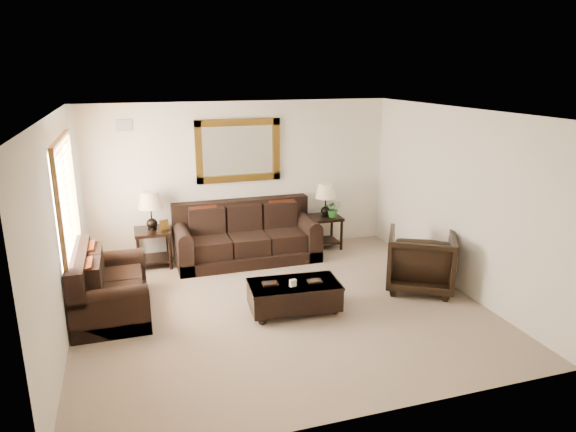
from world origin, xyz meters
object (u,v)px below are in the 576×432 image
object	(u,v)px
sofa	(246,239)
end_table_right	(325,206)
end_table_left	(152,218)
armchair	(421,258)
coffee_table	(294,294)
loveseat	(107,290)

from	to	relation	value
sofa	end_table_right	xyz separation A→B (m)	(1.54, 0.16, 0.43)
end_table_left	armchair	world-z (taller)	end_table_left
coffee_table	end_table_right	bearing A→B (deg)	64.03
end_table_right	armchair	bearing A→B (deg)	-72.69
armchair	end_table_left	bearing A→B (deg)	1.04
loveseat	coffee_table	bearing A→B (deg)	-106.52
sofa	end_table_right	distance (m)	1.61
end_table_right	loveseat	bearing A→B (deg)	-156.90
loveseat	coffee_table	size ratio (longest dim) A/B	1.26
end_table_left	end_table_right	xyz separation A→B (m)	(3.11, 0.02, -0.05)
loveseat	end_table_right	distance (m)	4.18
loveseat	coffee_table	distance (m)	2.55
sofa	loveseat	world-z (taller)	sofa
armchair	end_table_right	bearing A→B (deg)	-41.84
loveseat	end_table_left	distance (m)	1.84
end_table_right	coffee_table	bearing A→B (deg)	-120.36
end_table_left	coffee_table	size ratio (longest dim) A/B	1.01
sofa	coffee_table	distance (m)	2.20
end_table_left	end_table_right	bearing A→B (deg)	0.35
loveseat	sofa	bearing A→B (deg)	-57.21
loveseat	end_table_left	xyz separation A→B (m)	(0.72, 1.61, 0.51)
end_table_left	coffee_table	bearing A→B (deg)	-53.56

